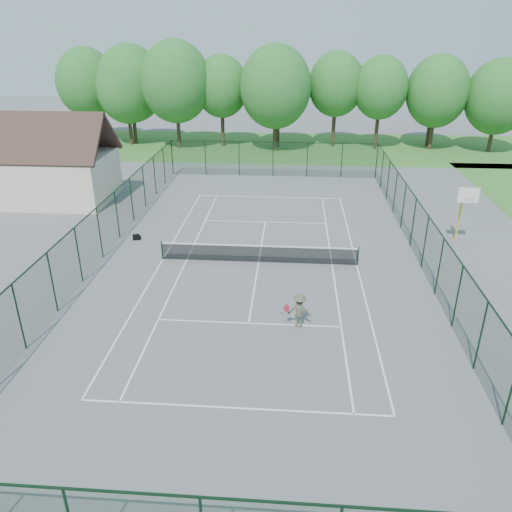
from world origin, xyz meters
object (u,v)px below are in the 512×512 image
Objects in this scene: basketball_goal at (465,203)px; sports_bag_a at (136,237)px; tennis_player at (299,310)px; tennis_net at (259,253)px.

basketball_goal is 8.73× the size of sports_bag_a.
sports_bag_a is at bearing 137.71° from tennis_player.
tennis_net is 6.83m from tennis_player.
basketball_goal reaches higher than tennis_net.
tennis_player is at bearing -134.09° from basketball_goal.
sports_bag_a is 0.22× the size of tennis_player.
tennis_player is (2.23, -6.45, 0.22)m from tennis_net.
tennis_net is 26.50× the size of sports_bag_a.
tennis_net is at bearing -163.20° from basketball_goal.
sports_bag_a is (-19.83, -0.90, -2.40)m from basketball_goal.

